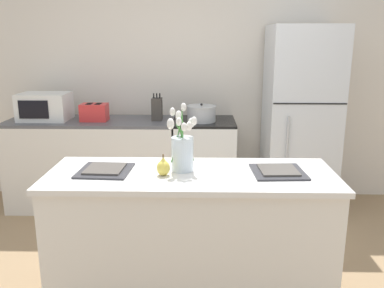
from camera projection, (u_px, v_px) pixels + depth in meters
back_wall at (196, 74)px, 4.36m from camera, size 5.20×0.08×2.70m
kitchen_island at (191, 238)px, 2.64m from camera, size 1.80×0.66×0.90m
back_counter at (93, 163)px, 4.22m from camera, size 1.68×0.60×0.92m
stove_range at (205, 164)px, 4.19m from camera, size 0.60×0.61×0.92m
refrigerator at (300, 121)px, 4.05m from camera, size 0.68×0.67×1.84m
flower_vase at (182, 149)px, 2.54m from camera, size 0.18×0.19×0.43m
pear_figurine at (163, 167)px, 2.47m from camera, size 0.08×0.08×0.13m
plate_setting_left at (105, 170)px, 2.55m from camera, size 0.33×0.33×0.02m
plate_setting_right at (278, 171)px, 2.53m from camera, size 0.33×0.33×0.02m
toaster at (94, 112)px, 4.04m from camera, size 0.28×0.18×0.17m
cooking_pot at (201, 114)px, 4.01m from camera, size 0.29×0.29×0.18m
microwave at (45, 107)px, 4.08m from camera, size 0.48×0.37×0.27m
knife_block at (157, 109)px, 4.07m from camera, size 0.10×0.14×0.27m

